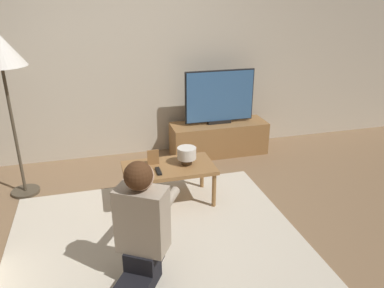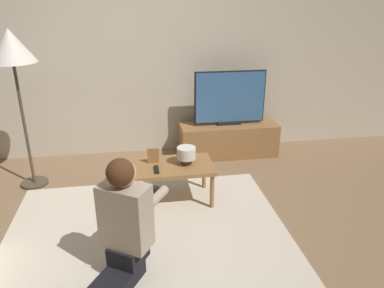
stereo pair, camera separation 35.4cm
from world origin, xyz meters
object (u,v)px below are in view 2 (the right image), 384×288
at_px(person_kneeling, 124,222).
at_px(floor_lamp, 11,52).
at_px(table_lamp, 186,154).
at_px(tv, 230,98).
at_px(coffee_table, 168,169).

bearing_deg(person_kneeling, floor_lamp, -25.94).
xyz_separation_m(person_kneeling, table_lamp, (0.58, 1.00, 0.03)).
relative_size(floor_lamp, person_kneeling, 1.76).
bearing_deg(tv, person_kneeling, -121.75).
distance_m(tv, coffee_table, 1.40).
xyz_separation_m(tv, table_lamp, (-0.68, -1.03, -0.24)).
height_order(tv, floor_lamp, floor_lamp).
bearing_deg(floor_lamp, tv, 11.39).
xyz_separation_m(coffee_table, floor_lamp, (-1.40, 0.58, 1.05)).
height_order(coffee_table, table_lamp, table_lamp).
height_order(floor_lamp, table_lamp, floor_lamp).
height_order(tv, coffee_table, tv).
bearing_deg(coffee_table, person_kneeling, -111.78).
distance_m(floor_lamp, table_lamp, 1.90).
height_order(coffee_table, floor_lamp, floor_lamp).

